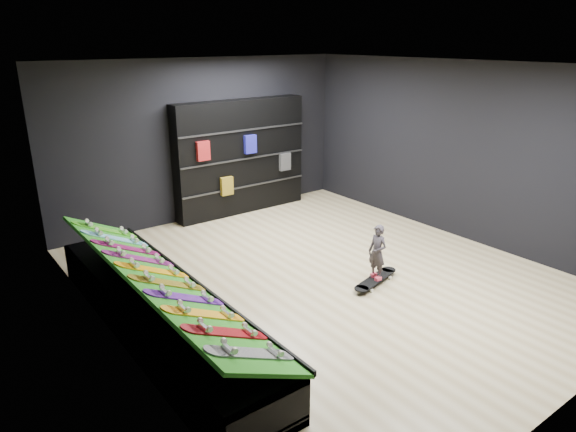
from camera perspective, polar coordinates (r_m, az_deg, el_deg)
floor at (r=7.62m, az=3.94°, el=-6.76°), size 6.00×7.00×0.01m
ceiling at (r=6.86m, az=4.53°, el=16.38°), size 6.00×7.00×0.01m
wall_back at (r=9.93m, az=-9.30°, el=8.34°), size 6.00×0.02×3.00m
wall_left at (r=5.67m, az=-19.32°, el=-0.78°), size 0.02×7.00×3.00m
wall_right at (r=9.30m, az=18.40°, el=6.88°), size 0.02×7.00×3.00m
display_rack at (r=6.31m, az=-14.14°, el=-10.66°), size 0.90×4.50×0.50m
turf_ramp at (r=6.12m, az=-14.06°, el=-6.78°), size 0.92×4.50×0.46m
back_shelving at (r=10.18m, az=-5.29°, el=6.54°), size 2.78×0.32×2.22m
floor_skateboard at (r=7.49m, az=9.70°, el=-7.11°), size 1.00×0.45×0.09m
child at (r=7.37m, az=9.83°, el=-5.13°), size 0.14×0.19×0.48m
display_board_0 at (r=4.63m, az=-4.13°, el=-14.95°), size 0.93×0.22×0.50m
display_board_1 at (r=4.93m, az=-6.88°, el=-12.68°), size 0.93×0.22×0.50m
display_board_2 at (r=5.25m, az=-9.26°, el=-10.66°), size 0.93×0.22×0.50m
display_board_3 at (r=5.59m, az=-11.33°, el=-8.86°), size 0.93×0.22×0.50m
display_board_4 at (r=5.93m, az=-13.15°, el=-7.26°), size 0.93×0.22×0.50m
display_board_5 at (r=6.29m, az=-14.75°, el=-5.83°), size 0.93×0.22×0.50m
display_board_6 at (r=6.65m, az=-16.18°, el=-4.55°), size 0.93×0.22×0.50m
display_board_7 at (r=7.02m, az=-17.45°, el=-3.40°), size 0.93×0.22×0.50m
display_board_8 at (r=7.40m, az=-18.59°, el=-2.36°), size 0.93×0.22×0.50m
display_board_9 at (r=7.78m, az=-19.62°, el=-1.43°), size 0.93×0.22×0.50m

